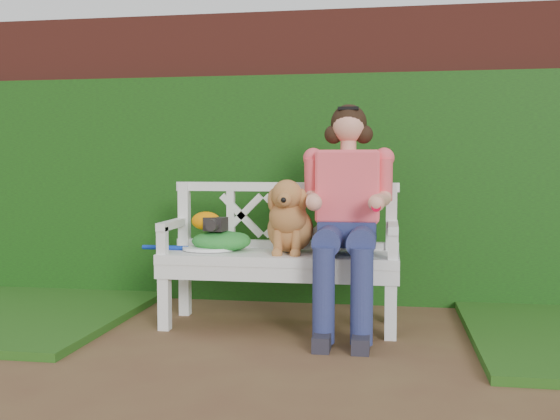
# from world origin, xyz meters

# --- Properties ---
(ground) EXTENTS (60.00, 60.00, 0.00)m
(ground) POSITION_xyz_m (0.00, 0.00, 0.00)
(ground) COLOR brown
(brick_wall) EXTENTS (10.00, 0.30, 2.20)m
(brick_wall) POSITION_xyz_m (0.00, 1.90, 1.10)
(brick_wall) COLOR maroon
(brick_wall) RESTS_ON ground
(ivy_hedge) EXTENTS (10.00, 0.18, 1.70)m
(ivy_hedge) POSITION_xyz_m (0.00, 1.68, 0.85)
(ivy_hedge) COLOR #185B10
(ivy_hedge) RESTS_ON ground
(garden_bench) EXTENTS (1.64, 0.79, 0.48)m
(garden_bench) POSITION_xyz_m (-0.06, 0.86, 0.24)
(garden_bench) COLOR white
(garden_bench) RESTS_ON ground
(seated_woman) EXTENTS (0.81, 0.93, 1.40)m
(seated_woman) POSITION_xyz_m (0.36, 0.84, 0.70)
(seated_woman) COLOR #F55F7E
(seated_woman) RESTS_ON ground
(dog) EXTENTS (0.39, 0.48, 0.47)m
(dog) POSITION_xyz_m (0.00, 0.84, 0.72)
(dog) COLOR #94592B
(dog) RESTS_ON garden_bench
(tennis_racket) EXTENTS (0.69, 0.41, 0.03)m
(tennis_racket) POSITION_xyz_m (-0.56, 0.85, 0.50)
(tennis_racket) COLOR silver
(tennis_racket) RESTS_ON garden_bench
(green_bag) EXTENTS (0.47, 0.41, 0.13)m
(green_bag) POSITION_xyz_m (-0.45, 0.88, 0.55)
(green_bag) COLOR #1C6929
(green_bag) RESTS_ON garden_bench
(camera_item) EXTENTS (0.15, 0.13, 0.09)m
(camera_item) POSITION_xyz_m (-0.48, 0.84, 0.66)
(camera_item) COLOR black
(camera_item) RESTS_ON green_bag
(baseball_glove) EXTENTS (0.22, 0.19, 0.12)m
(baseball_glove) POSITION_xyz_m (-0.55, 0.88, 0.67)
(baseball_glove) COLOR orange
(baseball_glove) RESTS_ON green_bag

